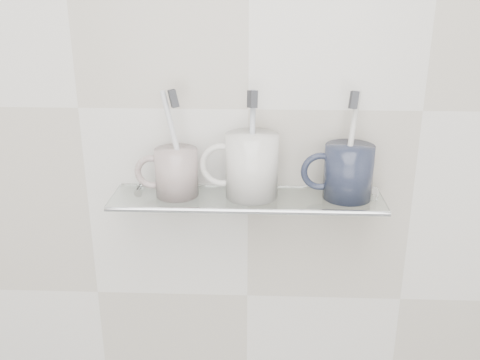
# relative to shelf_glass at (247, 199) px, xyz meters

# --- Properties ---
(wall_back) EXTENTS (2.50, 0.00, 2.50)m
(wall_back) POSITION_rel_shelf_glass_xyz_m (0.00, 0.06, 0.15)
(wall_back) COLOR silver
(wall_back) RESTS_ON ground
(shelf_glass) EXTENTS (0.50, 0.12, 0.01)m
(shelf_glass) POSITION_rel_shelf_glass_xyz_m (0.00, 0.00, 0.00)
(shelf_glass) COLOR silver
(shelf_glass) RESTS_ON wall_back
(shelf_rail) EXTENTS (0.50, 0.01, 0.01)m
(shelf_rail) POSITION_rel_shelf_glass_xyz_m (0.00, -0.06, 0.00)
(shelf_rail) COLOR silver
(shelf_rail) RESTS_ON shelf_glass
(bracket_left) EXTENTS (0.02, 0.03, 0.02)m
(bracket_left) POSITION_rel_shelf_glass_xyz_m (-0.21, 0.05, -0.01)
(bracket_left) COLOR silver
(bracket_left) RESTS_ON wall_back
(bracket_right) EXTENTS (0.02, 0.03, 0.02)m
(bracket_right) POSITION_rel_shelf_glass_xyz_m (0.21, 0.05, -0.01)
(bracket_right) COLOR silver
(bracket_right) RESTS_ON wall_back
(mug_left) EXTENTS (0.10, 0.10, 0.09)m
(mug_left) POSITION_rel_shelf_glass_xyz_m (-0.13, 0.00, 0.05)
(mug_left) COLOR silver
(mug_left) RESTS_ON shelf_glass
(mug_left_handle) EXTENTS (0.06, 0.01, 0.06)m
(mug_left_handle) POSITION_rel_shelf_glass_xyz_m (-0.17, 0.00, 0.05)
(mug_left_handle) COLOR silver
(mug_left_handle) RESTS_ON mug_left
(toothbrush_left) EXTENTS (0.05, 0.02, 0.19)m
(toothbrush_left) POSITION_rel_shelf_glass_xyz_m (-0.13, 0.00, 0.10)
(toothbrush_left) COLOR silver
(toothbrush_left) RESTS_ON mug_left
(bristles_left) EXTENTS (0.02, 0.03, 0.03)m
(bristles_left) POSITION_rel_shelf_glass_xyz_m (-0.13, 0.00, 0.19)
(bristles_left) COLOR #303236
(bristles_left) RESTS_ON toothbrush_left
(mug_center) EXTENTS (0.12, 0.12, 0.12)m
(mug_center) POSITION_rel_shelf_glass_xyz_m (0.01, 0.00, 0.06)
(mug_center) COLOR silver
(mug_center) RESTS_ON shelf_glass
(mug_center_handle) EXTENTS (0.08, 0.01, 0.08)m
(mug_center_handle) POSITION_rel_shelf_glass_xyz_m (-0.05, 0.00, 0.06)
(mug_center_handle) COLOR silver
(mug_center_handle) RESTS_ON mug_center
(toothbrush_center) EXTENTS (0.02, 0.05, 0.19)m
(toothbrush_center) POSITION_rel_shelf_glass_xyz_m (0.01, 0.00, 0.10)
(toothbrush_center) COLOR #AEB7C3
(toothbrush_center) RESTS_ON mug_center
(bristles_center) EXTENTS (0.02, 0.03, 0.03)m
(bristles_center) POSITION_rel_shelf_glass_xyz_m (0.01, 0.00, 0.19)
(bristles_center) COLOR #303236
(bristles_center) RESTS_ON toothbrush_center
(mug_right) EXTENTS (0.11, 0.11, 0.10)m
(mug_right) POSITION_rel_shelf_glass_xyz_m (0.18, 0.00, 0.05)
(mug_right) COLOR black
(mug_right) RESTS_ON shelf_glass
(mug_right_handle) EXTENTS (0.07, 0.01, 0.07)m
(mug_right_handle) POSITION_rel_shelf_glass_xyz_m (0.13, 0.00, 0.05)
(mug_right_handle) COLOR black
(mug_right_handle) RESTS_ON mug_right
(toothbrush_right) EXTENTS (0.03, 0.05, 0.19)m
(toothbrush_right) POSITION_rel_shelf_glass_xyz_m (0.18, 0.00, 0.10)
(toothbrush_right) COLOR beige
(toothbrush_right) RESTS_ON mug_right
(bristles_right) EXTENTS (0.02, 0.03, 0.04)m
(bristles_right) POSITION_rel_shelf_glass_xyz_m (0.18, 0.00, 0.19)
(bristles_right) COLOR #303236
(bristles_right) RESTS_ON toothbrush_right
(chrome_cap) EXTENTS (0.03, 0.03, 0.01)m
(chrome_cap) POSITION_rel_shelf_glass_xyz_m (0.22, 0.00, 0.01)
(chrome_cap) COLOR silver
(chrome_cap) RESTS_ON shelf_glass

